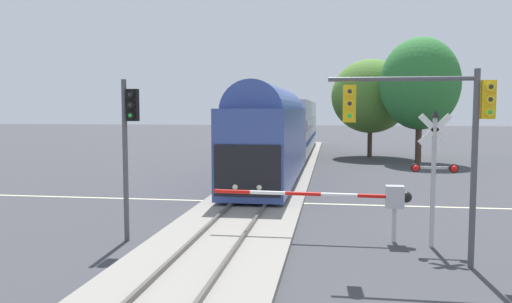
{
  "coord_description": "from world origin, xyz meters",
  "views": [
    {
      "loc": [
        3.4,
        -22.61,
        4.21
      ],
      "look_at": [
        -0.49,
        3.56,
        2.0
      ],
      "focal_mm": 35.88,
      "sensor_mm": 36.0,
      "label": 1
    }
  ],
  "objects_px": {
    "commuter_train": "(287,127)",
    "traffic_signal_median": "(129,133)",
    "crossing_gate_near": "(370,198)",
    "oak_far_right": "(420,84)",
    "crossing_signal_mast": "(434,164)",
    "elm_centre_background": "(371,96)",
    "traffic_signal_near_right": "(432,119)"
  },
  "relations": [
    {
      "from": "commuter_train",
      "to": "traffic_signal_median",
      "type": "xyz_separation_m",
      "value": [
        -2.91,
        -24.13,
        0.66
      ]
    },
    {
      "from": "commuter_train",
      "to": "crossing_gate_near",
      "type": "relative_size",
      "value": 6.43
    },
    {
      "from": "crossing_gate_near",
      "to": "oak_far_right",
      "type": "distance_m",
      "value": 26.07
    },
    {
      "from": "crossing_signal_mast",
      "to": "elm_centre_background",
      "type": "xyz_separation_m",
      "value": [
        0.26,
        29.89,
        2.77
      ]
    },
    {
      "from": "crossing_gate_near",
      "to": "elm_centre_background",
      "type": "xyz_separation_m",
      "value": [
        2.09,
        29.41,
        3.92
      ]
    },
    {
      "from": "traffic_signal_near_right",
      "to": "elm_centre_background",
      "type": "xyz_separation_m",
      "value": [
        0.7,
        31.82,
        1.37
      ]
    },
    {
      "from": "traffic_signal_near_right",
      "to": "traffic_signal_median",
      "type": "xyz_separation_m",
      "value": [
        -8.91,
        1.29,
        -0.5
      ]
    },
    {
      "from": "oak_far_right",
      "to": "commuter_train",
      "type": "bearing_deg",
      "value": -168.7
    },
    {
      "from": "crossing_gate_near",
      "to": "elm_centre_background",
      "type": "bearing_deg",
      "value": 85.93
    },
    {
      "from": "elm_centre_background",
      "to": "oak_far_right",
      "type": "xyz_separation_m",
      "value": [
        3.42,
        -4.37,
        0.85
      ]
    },
    {
      "from": "commuter_train",
      "to": "traffic_signal_near_right",
      "type": "distance_m",
      "value": 26.15
    },
    {
      "from": "traffic_signal_median",
      "to": "crossing_signal_mast",
      "type": "bearing_deg",
      "value": 3.94
    },
    {
      "from": "elm_centre_background",
      "to": "oak_far_right",
      "type": "height_order",
      "value": "oak_far_right"
    },
    {
      "from": "crossing_signal_mast",
      "to": "traffic_signal_median",
      "type": "bearing_deg",
      "value": -176.06
    },
    {
      "from": "elm_centre_background",
      "to": "commuter_train",
      "type": "bearing_deg",
      "value": -136.36
    },
    {
      "from": "commuter_train",
      "to": "crossing_signal_mast",
      "type": "xyz_separation_m",
      "value": [
        6.45,
        -23.49,
        -0.24
      ]
    },
    {
      "from": "traffic_signal_near_right",
      "to": "traffic_signal_median",
      "type": "relative_size",
      "value": 1.02
    },
    {
      "from": "crossing_gate_near",
      "to": "traffic_signal_near_right",
      "type": "height_order",
      "value": "traffic_signal_near_right"
    },
    {
      "from": "crossing_gate_near",
      "to": "oak_far_right",
      "type": "height_order",
      "value": "oak_far_right"
    },
    {
      "from": "traffic_signal_median",
      "to": "oak_far_right",
      "type": "relative_size",
      "value": 0.53
    },
    {
      "from": "traffic_signal_near_right",
      "to": "traffic_signal_median",
      "type": "height_order",
      "value": "traffic_signal_near_right"
    },
    {
      "from": "commuter_train",
      "to": "crossing_gate_near",
      "type": "distance_m",
      "value": 23.51
    },
    {
      "from": "crossing_signal_mast",
      "to": "traffic_signal_median",
      "type": "distance_m",
      "value": 9.42
    },
    {
      "from": "crossing_gate_near",
      "to": "traffic_signal_near_right",
      "type": "relative_size",
      "value": 1.21
    },
    {
      "from": "crossing_signal_mast",
      "to": "traffic_signal_near_right",
      "type": "relative_size",
      "value": 0.79
    },
    {
      "from": "commuter_train",
      "to": "crossing_signal_mast",
      "type": "distance_m",
      "value": 24.36
    },
    {
      "from": "elm_centre_background",
      "to": "oak_far_right",
      "type": "distance_m",
      "value": 5.61
    },
    {
      "from": "crossing_signal_mast",
      "to": "crossing_gate_near",
      "type": "bearing_deg",
      "value": 165.37
    },
    {
      "from": "commuter_train",
      "to": "elm_centre_background",
      "type": "xyz_separation_m",
      "value": [
        6.71,
        6.4,
        2.54
      ]
    },
    {
      "from": "crossing_signal_mast",
      "to": "elm_centre_background",
      "type": "height_order",
      "value": "elm_centre_background"
    },
    {
      "from": "crossing_signal_mast",
      "to": "traffic_signal_median",
      "type": "xyz_separation_m",
      "value": [
        -9.35,
        -0.64,
        0.9
      ]
    },
    {
      "from": "traffic_signal_near_right",
      "to": "traffic_signal_median",
      "type": "distance_m",
      "value": 9.02
    }
  ]
}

